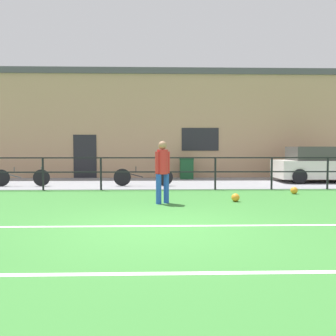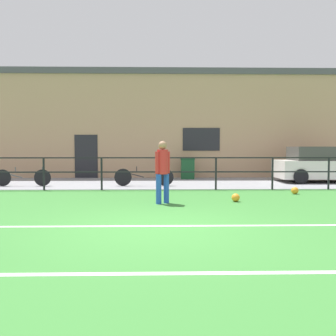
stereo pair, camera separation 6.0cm
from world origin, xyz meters
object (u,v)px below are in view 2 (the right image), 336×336
soccer_ball_match (236,198)px  trash_bin_1 (188,168)px  soccer_ball_spare (295,190)px  bicycle_parked_2 (144,177)px  parked_car_red (324,165)px  player_striker (163,168)px  bicycle_parked_1 (22,177)px

soccer_ball_match → trash_bin_1: size_ratio=0.23×
soccer_ball_spare → trash_bin_1: size_ratio=0.23×
bicycle_parked_2 → trash_bin_1: (1.91, 3.11, 0.15)m
soccer_ball_match → parked_car_red: parked_car_red is taller
soccer_ball_match → player_striker: bearing=-172.1°
bicycle_parked_2 → trash_bin_1: size_ratio=2.32×
bicycle_parked_1 → parked_car_red: bearing=6.8°
soccer_ball_match → bicycle_parked_2: 4.85m
trash_bin_1 → bicycle_parked_1: bearing=-154.5°
soccer_ball_spare → bicycle_parked_1: 9.84m
soccer_ball_match → bicycle_parked_2: (-2.69, 4.03, 0.25)m
parked_car_red → trash_bin_1: parked_car_red is taller
player_striker → trash_bin_1: bearing=-134.3°
soccer_ball_match → trash_bin_1: bearing=96.2°
player_striker → trash_bin_1: 7.53m
player_striker → bicycle_parked_2: player_striker is taller
soccer_ball_spare → bicycle_parked_1: size_ratio=0.11×
bicycle_parked_2 → soccer_ball_match: bearing=-56.3°
soccer_ball_match → bicycle_parked_1: 8.34m
player_striker → parked_car_red: 9.01m
player_striker → trash_bin_1: player_striker is taller
bicycle_parked_1 → bicycle_parked_2: bicycle_parked_2 is taller
soccer_ball_match → bicycle_parked_1: size_ratio=0.11×
player_striker → soccer_ball_match: player_striker is taller
soccer_ball_spare → bicycle_parked_1: bicycle_parked_1 is taller
player_striker → soccer_ball_spare: size_ratio=7.24×
soccer_ball_match → soccer_ball_spare: 2.74m
parked_car_red → bicycle_parked_2: bearing=-169.2°
parked_car_red → bicycle_parked_1: size_ratio=1.91×
player_striker → bicycle_parked_2: size_ratio=0.73×
trash_bin_1 → bicycle_parked_2: bearing=-121.6°
soccer_ball_match → parked_car_red: 7.39m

